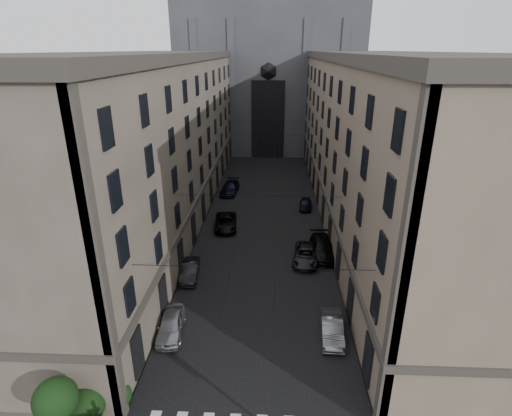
# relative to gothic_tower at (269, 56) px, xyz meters

# --- Properties ---
(sidewalk_left) EXTENTS (7.00, 80.00, 0.15)m
(sidewalk_left) POSITION_rel_gothic_tower_xyz_m (-10.50, -38.96, -17.72)
(sidewalk_left) COLOR #383533
(sidewalk_left) RESTS_ON ground
(sidewalk_right) EXTENTS (7.00, 80.00, 0.15)m
(sidewalk_right) POSITION_rel_gothic_tower_xyz_m (10.50, -38.96, -17.72)
(sidewalk_right) COLOR #383533
(sidewalk_right) RESTS_ON ground
(building_left) EXTENTS (13.60, 60.60, 18.85)m
(building_left) POSITION_rel_gothic_tower_xyz_m (-13.44, -38.96, -8.45)
(building_left) COLOR #4E473C
(building_left) RESTS_ON ground
(building_right) EXTENTS (13.60, 60.60, 18.85)m
(building_right) POSITION_rel_gothic_tower_xyz_m (13.44, -38.96, -8.45)
(building_right) COLOR brown
(building_right) RESTS_ON ground
(gothic_tower) EXTENTS (35.00, 23.00, 58.00)m
(gothic_tower) POSITION_rel_gothic_tower_xyz_m (0.00, 0.00, 0.00)
(gothic_tower) COLOR #2D2D33
(gothic_tower) RESTS_ON ground
(shrub_cluster) EXTENTS (3.90, 4.40, 3.90)m
(shrub_cluster) POSITION_rel_gothic_tower_xyz_m (-8.72, -69.95, -16.00)
(shrub_cluster) COLOR black
(shrub_cluster) RESTS_ON sidewalk_left
(tram_wires) EXTENTS (14.00, 60.00, 0.43)m
(tram_wires) POSITION_rel_gothic_tower_xyz_m (0.00, -39.33, -10.55)
(tram_wires) COLOR black
(tram_wires) RESTS_ON ground
(car_left_near) EXTENTS (2.16, 4.55, 1.50)m
(car_left_near) POSITION_rel_gothic_tower_xyz_m (-6.02, -61.73, -17.05)
(car_left_near) COLOR gray
(car_left_near) RESTS_ON ground
(car_left_midnear) EXTENTS (1.83, 4.35, 1.40)m
(car_left_midnear) POSITION_rel_gothic_tower_xyz_m (-6.20, -54.05, -17.10)
(car_left_midnear) COLOR black
(car_left_midnear) RESTS_ON ground
(car_left_midfar) EXTENTS (2.91, 5.49, 1.47)m
(car_left_midfar) POSITION_rel_gothic_tower_xyz_m (-4.20, -43.36, -17.06)
(car_left_midfar) COLOR black
(car_left_midfar) RESTS_ON ground
(car_left_far) EXTENTS (2.63, 5.54, 1.56)m
(car_left_far) POSITION_rel_gothic_tower_xyz_m (-4.99, -31.38, -17.02)
(car_left_far) COLOR black
(car_left_far) RESTS_ON ground
(car_right_near) EXTENTS (1.72, 4.35, 1.41)m
(car_right_near) POSITION_rel_gothic_tower_xyz_m (5.49, -61.51, -17.09)
(car_right_near) COLOR slate
(car_right_near) RESTS_ON ground
(car_right_midnear) EXTENTS (2.99, 5.36, 1.42)m
(car_right_midnear) POSITION_rel_gothic_tower_xyz_m (4.41, -50.67, -17.09)
(car_right_midnear) COLOR black
(car_right_midnear) RESTS_ON ground
(car_right_midfar) EXTENTS (2.57, 5.79, 1.65)m
(car_right_midfar) POSITION_rel_gothic_tower_xyz_m (6.20, -49.46, -16.97)
(car_right_midfar) COLOR black
(car_right_midfar) RESTS_ON ground
(car_right_far) EXTENTS (1.87, 3.88, 1.28)m
(car_right_far) POSITION_rel_gothic_tower_xyz_m (5.33, -36.89, -17.16)
(car_right_far) COLOR black
(car_right_far) RESTS_ON ground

